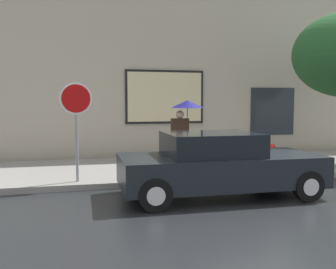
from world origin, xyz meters
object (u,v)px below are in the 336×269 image
at_px(parked_car, 218,165).
at_px(fire_hydrant, 271,157).
at_px(pedestrian_with_umbrella, 185,115).
at_px(stop_sign, 76,112).

relative_size(parked_car, fire_hydrant, 5.76).
bearing_deg(parked_car, fire_hydrant, 38.64).
xyz_separation_m(parked_car, fire_hydrant, (2.28, 1.82, -0.17)).
bearing_deg(pedestrian_with_umbrella, parked_car, -90.14).
height_order(parked_car, fire_hydrant, parked_car).
height_order(pedestrian_with_umbrella, stop_sign, stop_sign).
bearing_deg(pedestrian_with_umbrella, stop_sign, -158.03).
relative_size(fire_hydrant, stop_sign, 0.32).
height_order(fire_hydrant, stop_sign, stop_sign).
bearing_deg(pedestrian_with_umbrella, fire_hydrant, -21.04).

